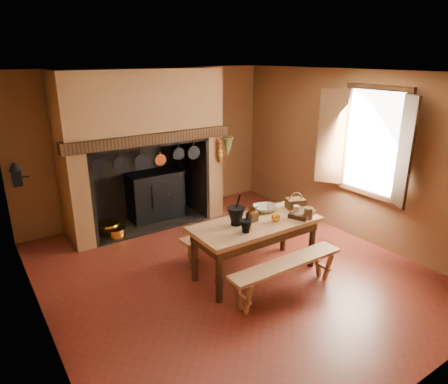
% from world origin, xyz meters
% --- Properties ---
extents(floor, '(5.50, 5.50, 0.00)m').
position_xyz_m(floor, '(0.00, 0.00, 0.00)').
color(floor, '#5F2016').
rests_on(floor, ground).
extents(ceiling, '(5.50, 5.50, 0.00)m').
position_xyz_m(ceiling, '(0.00, 0.00, 2.80)').
color(ceiling, silver).
rests_on(ceiling, back_wall).
extents(back_wall, '(5.00, 0.02, 2.80)m').
position_xyz_m(back_wall, '(0.00, 2.75, 1.40)').
color(back_wall, brown).
rests_on(back_wall, floor).
extents(wall_left, '(0.02, 5.50, 2.80)m').
position_xyz_m(wall_left, '(-2.50, 0.00, 1.40)').
color(wall_left, brown).
rests_on(wall_left, floor).
extents(wall_right, '(0.02, 5.50, 2.80)m').
position_xyz_m(wall_right, '(2.50, 0.00, 1.40)').
color(wall_right, brown).
rests_on(wall_right, floor).
extents(wall_front, '(5.00, 0.02, 2.80)m').
position_xyz_m(wall_front, '(0.00, -2.75, 1.40)').
color(wall_front, brown).
rests_on(wall_front, floor).
extents(chimney_breast, '(2.95, 0.96, 2.80)m').
position_xyz_m(chimney_breast, '(-0.30, 2.31, 1.81)').
color(chimney_breast, brown).
rests_on(chimney_breast, floor).
extents(iron_range, '(1.12, 0.55, 1.60)m').
position_xyz_m(iron_range, '(-0.04, 2.45, 0.48)').
color(iron_range, black).
rests_on(iron_range, floor).
extents(hearth_pans, '(0.51, 0.62, 0.20)m').
position_xyz_m(hearth_pans, '(-1.05, 2.22, 0.09)').
color(hearth_pans, gold).
rests_on(hearth_pans, floor).
extents(hanging_pans, '(1.92, 0.29, 0.27)m').
position_xyz_m(hanging_pans, '(-0.34, 1.81, 1.36)').
color(hanging_pans, black).
rests_on(hanging_pans, chimney_breast).
extents(onion_string, '(0.12, 0.10, 0.46)m').
position_xyz_m(onion_string, '(1.00, 1.79, 1.33)').
color(onion_string, '#AE6D20').
rests_on(onion_string, chimney_breast).
extents(herb_bunch, '(0.20, 0.20, 0.35)m').
position_xyz_m(herb_bunch, '(1.18, 1.79, 1.38)').
color(herb_bunch, '#596731').
rests_on(herb_bunch, chimney_breast).
extents(window, '(0.39, 1.75, 1.76)m').
position_xyz_m(window, '(2.35, -0.40, 1.70)').
color(window, white).
rests_on(window, wall_right).
extents(wall_coffee_mill, '(0.23, 0.16, 0.31)m').
position_xyz_m(wall_coffee_mill, '(-2.42, 1.55, 1.52)').
color(wall_coffee_mill, black).
rests_on(wall_coffee_mill, wall_left).
extents(work_table, '(1.85, 0.82, 0.80)m').
position_xyz_m(work_table, '(0.26, -0.24, 0.67)').
color(work_table, '#A9854D').
rests_on(work_table, floor).
extents(bench_front, '(1.71, 0.30, 0.48)m').
position_xyz_m(bench_front, '(0.26, -0.89, 0.36)').
color(bench_front, '#A9854D').
rests_on(bench_front, floor).
extents(bench_back, '(1.63, 0.29, 0.46)m').
position_xyz_m(bench_back, '(0.26, 0.40, 0.34)').
color(bench_back, '#A9854D').
rests_on(bench_back, floor).
extents(mortar_large, '(0.25, 0.25, 0.42)m').
position_xyz_m(mortar_large, '(-0.02, -0.15, 0.94)').
color(mortar_large, black).
rests_on(mortar_large, work_table).
extents(mortar_small, '(0.17, 0.17, 0.28)m').
position_xyz_m(mortar_small, '(-0.06, -0.42, 0.89)').
color(mortar_small, black).
rests_on(mortar_small, work_table).
extents(coffee_grinder, '(0.18, 0.14, 0.20)m').
position_xyz_m(coffee_grinder, '(0.24, -0.17, 0.88)').
color(coffee_grinder, '#3B2512').
rests_on(coffee_grinder, work_table).
extents(brass_mug_a, '(0.10, 0.10, 0.09)m').
position_xyz_m(brass_mug_a, '(0.01, -0.39, 0.85)').
color(brass_mug_a, gold).
rests_on(brass_mug_a, work_table).
extents(brass_mug_b, '(0.11, 0.11, 0.10)m').
position_xyz_m(brass_mug_b, '(0.38, 0.05, 0.85)').
color(brass_mug_b, gold).
rests_on(brass_mug_b, work_table).
extents(mixing_bowl, '(0.42, 0.42, 0.08)m').
position_xyz_m(mixing_bowl, '(0.63, 0.02, 0.84)').
color(mixing_bowl, '#B3AD8A').
rests_on(mixing_bowl, work_table).
extents(stoneware_crock, '(0.17, 0.17, 0.17)m').
position_xyz_m(stoneware_crock, '(0.95, -0.55, 0.88)').
color(stoneware_crock, '#52351E').
rests_on(stoneware_crock, work_table).
extents(glass_jar, '(0.11, 0.11, 0.16)m').
position_xyz_m(glass_jar, '(0.88, -0.38, 0.88)').
color(glass_jar, beige).
rests_on(glass_jar, work_table).
extents(wicker_basket, '(0.32, 0.27, 0.26)m').
position_xyz_m(wicker_basket, '(1.08, -0.15, 0.89)').
color(wicker_basket, '#442E14').
rests_on(wicker_basket, work_table).
extents(wooden_tray, '(0.46, 0.40, 0.07)m').
position_xyz_m(wooden_tray, '(0.95, -0.43, 0.83)').
color(wooden_tray, '#3B2512').
rests_on(wooden_tray, work_table).
extents(brass_cup, '(0.13, 0.13, 0.10)m').
position_xyz_m(brass_cup, '(0.49, -0.38, 0.85)').
color(brass_cup, gold).
rests_on(brass_cup, work_table).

